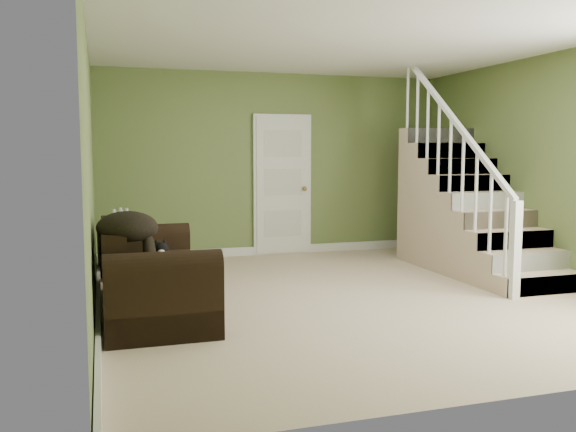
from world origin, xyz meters
TOP-DOWN VIEW (x-y plane):
  - floor at (0.00, 0.00)m, footprint 5.00×5.50m
  - ceiling at (0.00, 0.00)m, footprint 5.00×5.50m
  - wall_back at (0.00, 2.75)m, footprint 5.00×0.04m
  - wall_front at (0.00, -2.75)m, footprint 5.00×0.04m
  - wall_left at (-2.50, 0.00)m, footprint 0.04×5.50m
  - wall_right at (2.50, 0.00)m, footprint 0.04×5.50m
  - baseboard_back at (0.00, 2.72)m, footprint 5.00×0.04m
  - baseboard_left at (-2.47, 0.00)m, footprint 0.04×5.50m
  - baseboard_right at (2.47, 0.00)m, footprint 0.04×5.50m
  - door at (0.10, 2.71)m, footprint 0.86×0.12m
  - staircase at (1.99, 0.97)m, footprint 1.00×2.51m
  - sofa at (-2.02, -0.06)m, footprint 0.91×2.11m
  - side_table at (-2.20, 1.71)m, footprint 0.56×0.56m
  - cat at (-1.92, -0.07)m, footprint 0.25×0.54m
  - banana at (-1.72, -0.49)m, footprint 0.13×0.20m
  - throw_pillow at (-2.02, 0.64)m, footprint 0.25×0.41m
  - throw_blanket at (-2.22, -0.58)m, footprint 0.56×0.70m

SIDE VIEW (x-z plane):
  - floor at x=0.00m, z-range -0.01..0.01m
  - baseboard_back at x=0.00m, z-range 0.00..0.12m
  - baseboard_left at x=-2.47m, z-range 0.00..0.12m
  - baseboard_right at x=2.47m, z-range 0.00..0.12m
  - side_table at x=-2.20m, z-range -0.11..0.71m
  - sofa at x=-2.02m, z-range -0.10..0.73m
  - banana at x=-1.72m, z-range 0.45..0.51m
  - cat at x=-1.92m, z-range 0.42..0.68m
  - throw_pillow at x=-2.02m, z-range 0.43..0.83m
  - staircase at x=1.99m, z-range -0.77..2.05m
  - throw_blanket at x=-2.22m, z-range 0.73..1.00m
  - door at x=0.10m, z-range 0.00..2.02m
  - wall_back at x=0.00m, z-range 0.00..2.60m
  - wall_front at x=0.00m, z-range 0.00..2.60m
  - wall_left at x=-2.50m, z-range 0.00..2.60m
  - wall_right at x=2.50m, z-range 0.00..2.60m
  - ceiling at x=0.00m, z-range 2.60..2.60m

